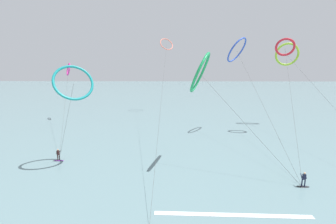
% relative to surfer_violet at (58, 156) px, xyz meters
% --- Properties ---
extents(sea_water, '(400.00, 200.00, 0.08)m').
position_rel_surfer_violet_xyz_m(sea_water, '(15.02, 84.94, -0.78)').
color(sea_water, slate).
rests_on(sea_water, ground).
extents(surfer_violet, '(1.40, 0.67, 1.70)m').
position_rel_surfer_violet_xyz_m(surfer_violet, '(0.00, 0.00, 0.00)').
color(surfer_violet, purple).
rests_on(surfer_violet, ground).
extents(surfer_charcoal, '(1.40, 0.62, 1.70)m').
position_rel_surfer_violet_xyz_m(surfer_charcoal, '(29.62, -6.13, 0.00)').
color(surfer_charcoal, black).
rests_on(surfer_charcoal, ground).
extents(kite_lime, '(4.99, 32.64, 17.97)m').
position_rel_surfer_violet_xyz_m(kite_lime, '(40.35, 21.35, 14.67)').
color(kite_lime, '#8CC62D').
rests_on(kite_lime, ground).
extents(kite_crimson, '(8.85, 22.41, 18.07)m').
position_rel_surfer_violet_xyz_m(kite_crimson, '(36.52, 14.79, 15.56)').
color(kite_crimson, red).
rests_on(kite_crimson, ground).
extents(kite_coral, '(4.67, 51.83, 21.01)m').
position_rel_surfer_violet_xyz_m(kite_coral, '(13.86, 36.58, 18.37)').
color(kite_coral, '#EA7260').
rests_on(kite_coral, ground).
extents(kite_cobalt, '(5.61, 25.00, 18.29)m').
position_rel_surfer_violet_xyz_m(kite_cobalt, '(27.91, 15.81, 15.14)').
color(kite_cobalt, '#2647B7').
rests_on(kite_cobalt, ground).
extents(kite_emerald, '(12.44, 8.75, 14.55)m').
position_rel_surfer_violet_xyz_m(kite_emerald, '(19.01, -0.29, 11.20)').
color(kite_emerald, '#199351').
rests_on(kite_emerald, ground).
extents(kite_magenta, '(10.72, 26.69, 13.86)m').
position_rel_surfer_violet_xyz_m(kite_magenta, '(-9.41, 25.03, 11.45)').
color(kite_magenta, '#CC288E').
rests_on(kite_magenta, ground).
extents(kite_teal, '(6.16, 4.97, 13.01)m').
position_rel_surfer_violet_xyz_m(kite_teal, '(3.41, -1.02, 10.01)').
color(kite_teal, teal).
rests_on(kite_teal, ground).
extents(wave_crest_far, '(13.64, 0.79, 0.12)m').
position_rel_surfer_violet_xyz_m(wave_crest_far, '(20.85, -10.92, -0.76)').
color(wave_crest_far, white).
rests_on(wave_crest_far, ground).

